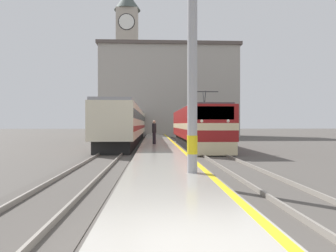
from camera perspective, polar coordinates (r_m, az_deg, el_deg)
name	(u,v)px	position (r m, az deg, el deg)	size (l,w,h in m)	color
ground_plane	(157,143)	(34.55, -1.86, -2.93)	(200.00, 200.00, 0.00)	#514C47
platform	(158,144)	(29.55, -1.72, -3.09)	(2.82, 140.00, 0.43)	#ADA89E
rail_track_near	(194,146)	(29.79, 4.53, -3.41)	(2.83, 140.00, 0.16)	#514C47
rail_track_far	(123,146)	(29.68, -7.82, -3.42)	(2.84, 140.00, 0.16)	#514C47
locomotive_train	(197,127)	(27.80, 5.03, -0.16)	(2.92, 16.40, 4.35)	black
passenger_train	(128,124)	(35.79, -6.94, 0.35)	(2.92, 31.17, 3.66)	black
catenary_mast	(194,57)	(10.78, 4.63, 11.88)	(2.78, 0.34, 7.60)	#9E9EA3
person_on_platform	(154,131)	(25.72, -2.42, -0.94)	(0.34, 0.34, 1.85)	#23232D
clock_tower	(127,59)	(65.08, -7.09, 11.58)	(5.05, 5.05, 27.60)	#ADA393
station_building	(168,92)	(53.34, 0.05, 6.00)	(21.83, 9.33, 14.40)	#A8A399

